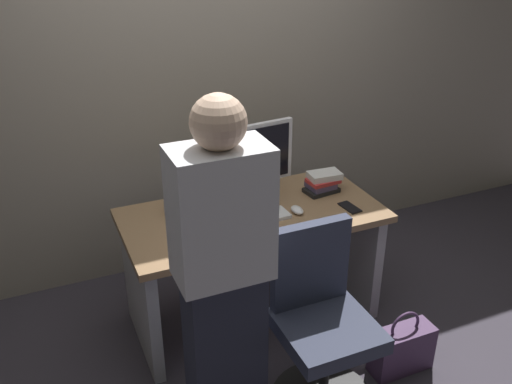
# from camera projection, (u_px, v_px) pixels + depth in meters

# --- Properties ---
(ground_plane) EXTENTS (9.00, 9.00, 0.00)m
(ground_plane) POSITION_uv_depth(u_px,v_px,m) (253.00, 315.00, 3.48)
(ground_plane) COLOR #3D3842
(wall_back) EXTENTS (6.40, 0.10, 3.00)m
(wall_back) POSITION_uv_depth(u_px,v_px,m) (199.00, 43.00, 3.50)
(wall_back) COLOR #9E9384
(wall_back) RESTS_ON ground
(desk) EXTENTS (1.45, 0.72, 0.72)m
(desk) POSITION_uv_depth(u_px,v_px,m) (253.00, 246.00, 3.25)
(desk) COLOR #93704C
(desk) RESTS_ON ground
(office_chair) EXTENTS (0.52, 0.52, 0.94)m
(office_chair) POSITION_uv_depth(u_px,v_px,m) (321.00, 329.00, 2.72)
(office_chair) COLOR black
(office_chair) RESTS_ON ground
(person_at_desk) EXTENTS (0.40, 0.24, 1.64)m
(person_at_desk) POSITION_uv_depth(u_px,v_px,m) (223.00, 277.00, 2.39)
(person_at_desk) COLOR #262838
(person_at_desk) RESTS_ON ground
(monitor) EXTENTS (0.54, 0.16, 0.46)m
(monitor) POSITION_uv_depth(u_px,v_px,m) (250.00, 159.00, 3.19)
(monitor) COLOR silver
(monitor) RESTS_ON desk
(keyboard) EXTENTS (0.44, 0.15, 0.02)m
(keyboard) POSITION_uv_depth(u_px,v_px,m) (252.00, 220.00, 3.06)
(keyboard) COLOR white
(keyboard) RESTS_ON desk
(mouse) EXTENTS (0.06, 0.10, 0.03)m
(mouse) POSITION_uv_depth(u_px,v_px,m) (297.00, 210.00, 3.15)
(mouse) COLOR white
(mouse) RESTS_ON desk
(cup_near_keyboard) EXTENTS (0.07, 0.07, 0.10)m
(cup_near_keyboard) POSITION_uv_depth(u_px,v_px,m) (190.00, 234.00, 2.84)
(cup_near_keyboard) COLOR #D84C3F
(cup_near_keyboard) RESTS_ON desk
(cup_by_monitor) EXTENTS (0.07, 0.07, 0.08)m
(cup_by_monitor) POSITION_uv_depth(u_px,v_px,m) (170.00, 206.00, 3.13)
(cup_by_monitor) COLOR white
(cup_by_monitor) RESTS_ON desk
(book_stack) EXTENTS (0.23, 0.16, 0.12)m
(book_stack) POSITION_uv_depth(u_px,v_px,m) (323.00, 182.00, 3.37)
(book_stack) COLOR black
(book_stack) RESTS_ON desk
(cell_phone) EXTENTS (0.08, 0.15, 0.01)m
(cell_phone) POSITION_uv_depth(u_px,v_px,m) (350.00, 207.00, 3.20)
(cell_phone) COLOR black
(cell_phone) RESTS_ON desk
(handbag) EXTENTS (0.34, 0.14, 0.38)m
(handbag) POSITION_uv_depth(u_px,v_px,m) (402.00, 349.00, 3.01)
(handbag) COLOR #4C3356
(handbag) RESTS_ON ground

